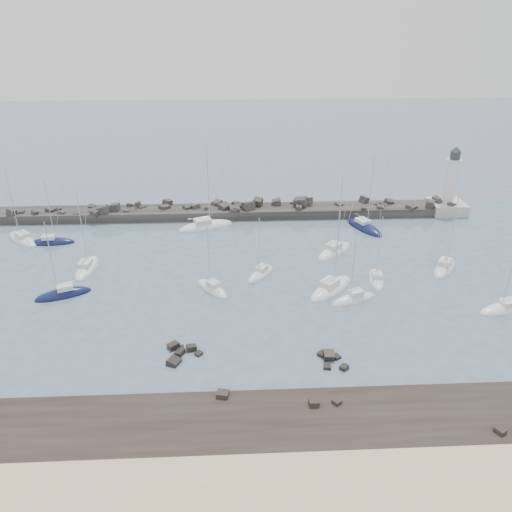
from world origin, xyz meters
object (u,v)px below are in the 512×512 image
Objects in this scene: sailboat_7 at (331,289)px; sailboat_5 at (212,289)px; lighthouse at (448,198)px; sailboat_3 at (87,269)px; sailboat_4 at (206,227)px; sailboat_6 at (261,274)px; sailboat_9 at (353,300)px; sailboat_12 at (444,268)px; sailboat_8 at (364,228)px; sailboat_10 at (376,280)px; sailboat_11 at (505,309)px; sailboat_2 at (63,295)px; sailboat_14 at (335,251)px; sailboat_13 at (52,243)px; sailboat_1 at (22,240)px.

sailboat_5 is at bearing 177.09° from sailboat_7.
lighthouse is 1.05× the size of sailboat_3.
sailboat_6 is (9.68, -20.47, -0.01)m from sailboat_4.
sailboat_9 is 0.85× the size of sailboat_12.
sailboat_4 reaches higher than sailboat_8.
sailboat_10 is (17.92, -2.73, 0.00)m from sailboat_6.
sailboat_4 is 32.64m from sailboat_7.
sailboat_8 is at bearing 112.35° from sailboat_11.
sailboat_4 is 24.97m from sailboat_5.
sailboat_4 is 1.28× the size of sailboat_12.
sailboat_9 is (-8.22, -26.98, 0.01)m from sailboat_8.
sailboat_6 is 11.61m from sailboat_7.
sailboat_12 is at bearing 1.15° from sailboat_6.
sailboat_4 is at bearing 127.93° from sailboat_9.
sailboat_14 is at bearing 16.85° from sailboat_2.
sailboat_6 is (29.56, 5.11, -0.02)m from sailboat_2.
sailboat_7 is at bearing -103.19° from sailboat_14.
sailboat_5 is 21.03m from sailboat_9.
sailboat_12 is at bearing -23.60° from sailboat_14.
sailboat_7 is 51.48m from sailboat_13.
sailboat_2 is 0.87× the size of sailboat_14.
sailboat_2 is 0.82× the size of sailboat_8.
sailboat_1 is at bearing 172.07° from sailboat_14.
sailboat_3 is 63.95m from sailboat_11.
sailboat_4 is 36.86m from sailboat_9.
sailboat_7 reaches higher than sailboat_5.
lighthouse is at bearing 79.97° from sailboat_11.
sailboat_11 reaches higher than sailboat_13.
sailboat_10 is at bearing 149.24° from sailboat_11.
sailboat_9 is (2.67, -3.27, -0.01)m from sailboat_7.
sailboat_4 reaches higher than sailboat_14.
lighthouse reaches higher than sailboat_14.
sailboat_11 is 1.04× the size of sailboat_13.
sailboat_1 is at bearing 160.04° from sailboat_11.
lighthouse is 48.55m from sailboat_6.
sailboat_5 is at bearing -20.69° from sailboat_3.
sailboat_6 is at bearing 152.66° from sailboat_7.
sailboat_6 is 30.11m from sailboat_12.
sailboat_12 is at bearing -11.40° from sailboat_13.
sailboat_1 is 45.96m from sailboat_6.
sailboat_6 is at bearing 9.81° from sailboat_2.
sailboat_14 is (56.58, -7.89, 0.02)m from sailboat_1.
sailboat_3 reaches higher than sailboat_6.
sailboat_10 is (-22.67, -29.21, -2.95)m from lighthouse.
sailboat_8 is 1.20× the size of sailboat_11.
sailboat_5 is at bearing 169.42° from sailboat_11.
sailboat_4 is 1.60× the size of sailboat_6.
sailboat_5 is (21.93, 0.69, -0.01)m from sailboat_2.
sailboat_4 is at bearing 115.30° from sailboat_6.
sailboat_6 is 0.70× the size of sailboat_7.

